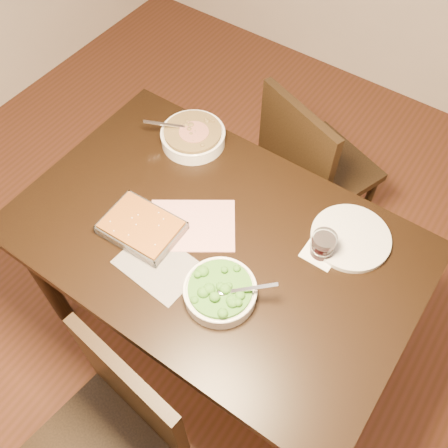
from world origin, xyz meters
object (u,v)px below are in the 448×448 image
object	(u,v)px
dinner_plate	(351,238)
chair_far	(310,166)
chair_near	(114,434)
baking_dish	(142,228)
broccoli_bowl	(220,291)
wine_tumbler	(323,244)
stew_bowl	(193,136)
table	(215,251)

from	to	relation	value
dinner_plate	chair_far	bearing A→B (deg)	130.27
dinner_plate	chair_near	xyz separation A→B (m)	(-0.31, -0.93, -0.25)
dinner_plate	baking_dish	bearing A→B (deg)	-147.50
baking_dish	chair_near	distance (m)	0.67
broccoli_bowl	wine_tumbler	xyz separation A→B (m)	(0.19, 0.33, 0.02)
stew_bowl	chair_near	bearing A→B (deg)	-67.42
stew_bowl	chair_far	bearing A→B (deg)	44.57
baking_dish	wine_tumbler	world-z (taller)	wine_tumbler
table	baking_dish	distance (m)	0.28
broccoli_bowl	chair_far	xyz separation A→B (m)	(-0.11, 0.85, -0.28)
baking_dish	wine_tumbler	xyz separation A→B (m)	(0.55, 0.28, 0.03)
broccoli_bowl	chair_near	size ratio (longest dim) A/B	0.27
baking_dish	chair_far	distance (m)	0.88
chair_near	chair_far	size ratio (longest dim) A/B	1.00
table	dinner_plate	xyz separation A→B (m)	(0.39, 0.26, 0.10)
stew_bowl	baking_dish	bearing A→B (deg)	-75.80
wine_tumbler	chair_near	world-z (taller)	chair_near
baking_dish	chair_near	bearing A→B (deg)	-63.34
chair_far	chair_near	bearing A→B (deg)	111.71
dinner_plate	broccoli_bowl	bearing A→B (deg)	-119.13
stew_bowl	broccoli_bowl	xyz separation A→B (m)	(0.48, -0.49, -0.00)
table	stew_bowl	xyz separation A→B (m)	(-0.33, 0.32, 0.13)
table	dinner_plate	size ratio (longest dim) A/B	5.10
table	stew_bowl	size ratio (longest dim) A/B	5.50
chair_near	table	bearing A→B (deg)	103.22
chair_near	chair_far	bearing A→B (deg)	98.45
stew_bowl	chair_near	size ratio (longest dim) A/B	0.28
broccoli_bowl	baking_dish	world-z (taller)	broccoli_bowl
stew_bowl	dinner_plate	bearing A→B (deg)	-4.56
chair_far	baking_dish	bearing A→B (deg)	92.35
baking_dish	chair_far	world-z (taller)	chair_far
table	stew_bowl	bearing A→B (deg)	136.22
broccoli_bowl	chair_near	xyz separation A→B (m)	(-0.07, -0.49, -0.27)
wine_tumbler	chair_near	xyz separation A→B (m)	(-0.25, -0.82, -0.29)
table	baking_dish	bearing A→B (deg)	-150.19
chair_far	table	bearing A→B (deg)	106.99
stew_bowl	wine_tumbler	world-z (taller)	same
wine_tumbler	dinner_plate	bearing A→B (deg)	61.82
chair_near	stew_bowl	bearing A→B (deg)	119.14
broccoli_bowl	baking_dish	bearing A→B (deg)	172.58
baking_dish	wine_tumbler	distance (m)	0.62
wine_tumbler	dinner_plate	distance (m)	0.13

